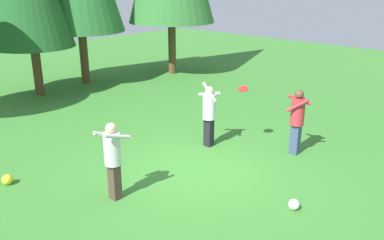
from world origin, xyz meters
name	(u,v)px	position (x,y,z in m)	size (l,w,h in m)	color
ground_plane	(199,171)	(0.00, 0.00, 0.00)	(40.00, 40.00, 0.00)	#387A2D
person_thrower	(209,111)	(1.29, 0.81, 0.97)	(0.67, 0.67, 1.80)	black
person_catcher	(297,117)	(2.38, -1.14, 1.00)	(0.66, 0.70, 1.69)	#38476B
person_bystander	(113,155)	(-2.10, 0.42, 0.97)	(0.59, 0.52, 1.64)	#4C382D
frisbee	(243,89)	(1.84, 0.15, 1.59)	(0.30, 0.31, 0.11)	red
ball_white	(294,204)	(-0.02, -2.48, 0.11)	(0.22, 0.22, 0.22)	white
ball_yellow	(7,180)	(-3.33, 2.62, 0.12)	(0.23, 0.23, 0.23)	yellow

